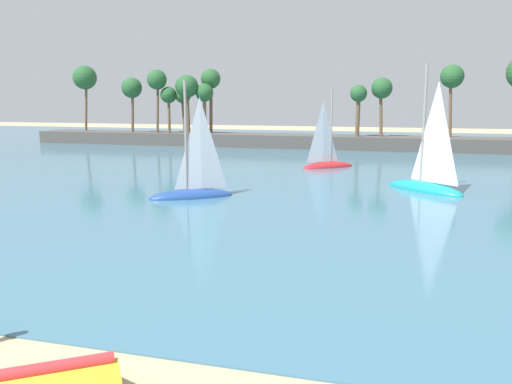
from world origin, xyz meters
name	(u,v)px	position (x,y,z in m)	size (l,w,h in m)	color
sea	(363,158)	(0.00, 60.06, 0.03)	(220.00, 101.63, 0.06)	teal
palm_headland	(371,122)	(0.02, 70.86, 3.64)	(98.80, 6.07, 13.11)	#514C47
sailboat_near_shore	(327,160)	(-2.58, 49.89, 0.79)	(5.30, 4.98, 8.12)	red
sailboat_mid_bay	(426,179)	(6.45, 38.29, 0.94)	(6.35, 6.06, 9.80)	teal
sailboat_toward_headland	(193,186)	(-8.85, 31.03, 0.82)	(5.74, 4.78, 8.41)	#234793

